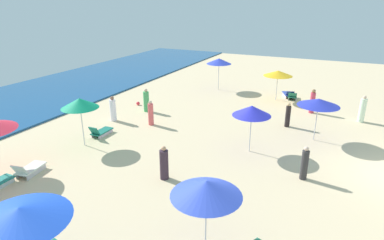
# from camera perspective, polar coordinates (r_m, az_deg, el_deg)

# --- Properties ---
(ocean) EXTENTS (60.00, 10.40, 0.12)m
(ocean) POSITION_cam_1_polar(r_m,az_deg,el_deg) (27.55, -28.75, 2.50)
(ocean) COLOR navy
(ocean) RESTS_ON ground_plane
(lounge_chair_0_0) EXTENTS (1.52, 0.89, 0.73)m
(lounge_chair_0_0) POSITION_cam_1_polar(r_m,az_deg,el_deg) (16.20, -26.51, -7.66)
(lounge_chair_0_0) COLOR silver
(lounge_chair_0_0) RESTS_ON ground_plane
(umbrella_1) EXTENTS (2.15, 2.15, 2.34)m
(umbrella_1) POSITION_cam_1_polar(r_m,az_deg,el_deg) (9.75, 2.51, -11.80)
(umbrella_1) COLOR silver
(umbrella_1) RESTS_ON ground_plane
(umbrella_2) EXTENTS (2.08, 2.08, 2.67)m
(umbrella_2) POSITION_cam_1_polar(r_m,az_deg,el_deg) (27.90, 4.72, 10.17)
(umbrella_2) COLOR silver
(umbrella_2) RESTS_ON ground_plane
(umbrella_3) EXTENTS (2.16, 2.16, 2.29)m
(umbrella_3) POSITION_cam_1_polar(r_m,az_deg,el_deg) (25.60, 14.75, 7.87)
(umbrella_3) COLOR silver
(umbrella_3) RESTS_ON ground_plane
(lounge_chair_3_0) EXTENTS (1.62, 1.15, 0.67)m
(lounge_chair_3_0) POSITION_cam_1_polar(r_m,az_deg,el_deg) (26.98, 16.38, 4.34)
(lounge_chair_3_0) COLOR silver
(lounge_chair_3_0) RESTS_ON ground_plane
(lounge_chair_3_1) EXTENTS (1.35, 0.82, 0.66)m
(lounge_chair_3_1) POSITION_cam_1_polar(r_m,az_deg,el_deg) (26.55, 17.06, 4.00)
(lounge_chair_3_1) COLOR silver
(lounge_chair_3_1) RESTS_ON ground_plane
(umbrella_4) EXTENTS (1.90, 1.90, 2.60)m
(umbrella_4) POSITION_cam_1_polar(r_m,az_deg,el_deg) (17.56, -18.97, 2.80)
(umbrella_4) COLOR silver
(umbrella_4) RESTS_ON ground_plane
(lounge_chair_4_0) EXTENTS (1.46, 0.61, 0.72)m
(lounge_chair_4_0) POSITION_cam_1_polar(r_m,az_deg,el_deg) (19.27, -15.62, -1.97)
(lounge_chair_4_0) COLOR silver
(lounge_chair_4_0) RESTS_ON ground_plane
(umbrella_5) EXTENTS (1.90, 1.90, 2.43)m
(umbrella_5) POSITION_cam_1_polar(r_m,az_deg,el_deg) (16.22, 10.37, 1.61)
(umbrella_5) COLOR silver
(umbrella_5) RESTS_ON ground_plane
(umbrella_7) EXTENTS (2.49, 2.49, 2.48)m
(umbrella_7) POSITION_cam_1_polar(r_m,az_deg,el_deg) (9.40, -27.78, -14.30)
(umbrella_7) COLOR silver
(umbrella_7) RESTS_ON ground_plane
(umbrella_8) EXTENTS (2.20, 2.20, 2.36)m
(umbrella_8) POSITION_cam_1_polar(r_m,az_deg,el_deg) (18.59, 21.18, 2.90)
(umbrella_8) COLOR silver
(umbrella_8) RESTS_ON ground_plane
(beachgoer_0) EXTENTS (0.55, 0.55, 1.61)m
(beachgoer_0) POSITION_cam_1_polar(r_m,az_deg,el_deg) (22.69, -7.97, 3.30)
(beachgoer_0) COLOR #47A75E
(beachgoer_0) RESTS_ON ground_plane
(beachgoer_1) EXTENTS (0.46, 0.46, 1.55)m
(beachgoer_1) POSITION_cam_1_polar(r_m,az_deg,el_deg) (20.17, -7.20, 1.11)
(beachgoer_1) COLOR #EC5D60
(beachgoer_1) RESTS_ON ground_plane
(beachgoer_2) EXTENTS (0.30, 0.30, 1.50)m
(beachgoer_2) POSITION_cam_1_polar(r_m,az_deg,el_deg) (20.54, 16.35, 0.74)
(beachgoer_2) COLOR black
(beachgoer_2) RESTS_ON ground_plane
(beachgoer_3) EXTENTS (0.50, 0.50, 1.53)m
(beachgoer_3) POSITION_cam_1_polar(r_m,az_deg,el_deg) (14.08, -4.88, -7.63)
(beachgoer_3) COLOR #382835
(beachgoer_3) RESTS_ON ground_plane
(beachgoer_4) EXTENTS (0.44, 0.44, 1.71)m
(beachgoer_4) POSITION_cam_1_polar(r_m,az_deg,el_deg) (23.08, 27.53, 1.57)
(beachgoer_4) COLOR white
(beachgoer_4) RESTS_ON ground_plane
(beachgoer_5) EXTENTS (0.35, 0.35, 1.51)m
(beachgoer_5) POSITION_cam_1_polar(r_m,az_deg,el_deg) (14.80, 19.00, -7.25)
(beachgoer_5) COLOR #333133
(beachgoer_5) RESTS_ON ground_plane
(beachgoer_6) EXTENTS (0.46, 0.46, 1.66)m
(beachgoer_6) POSITION_cam_1_polar(r_m,az_deg,el_deg) (23.61, 20.22, 3.01)
(beachgoer_6) COLOR #D13F59
(beachgoer_6) RESTS_ON ground_plane
(beachgoer_7) EXTENTS (0.54, 0.54, 1.61)m
(beachgoer_7) POSITION_cam_1_polar(r_m,az_deg,el_deg) (21.28, -13.59, 1.78)
(beachgoer_7) COLOR white
(beachgoer_7) RESTS_ON ground_plane
(beach_ball_0) EXTENTS (0.26, 0.26, 0.26)m
(beach_ball_0) POSITION_cam_1_polar(r_m,az_deg,el_deg) (24.33, -9.38, 2.87)
(beach_ball_0) COLOR #EE2D3A
(beach_ball_0) RESTS_ON ground_plane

